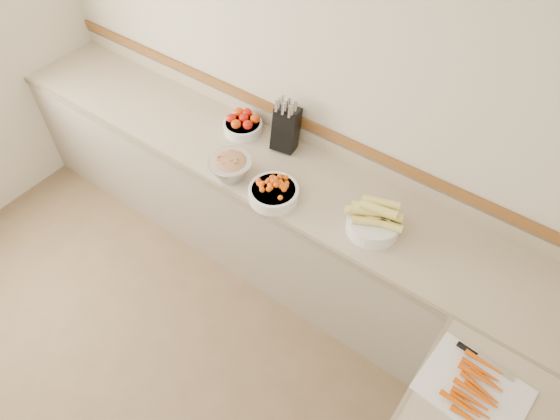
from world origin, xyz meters
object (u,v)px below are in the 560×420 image
Objects in this scene: tomato_bowl at (243,124)px; cherry_tomato_bowl at (273,192)px; corn_bowl at (374,220)px; rhubarb_bowl at (231,166)px; knife_block at (286,128)px; cutting_board at (474,389)px.

cherry_tomato_bowl reaches higher than tomato_bowl.
tomato_bowl is 0.88× the size of cherry_tomato_bowl.
corn_bowl reaches higher than cherry_tomato_bowl.
tomato_bowl is 0.97× the size of rhubarb_bowl.
rhubarb_bowl is (-0.10, -0.41, -0.07)m from knife_block.
cutting_board is at bearing -13.23° from rhubarb_bowl.
knife_block is 1.23× the size of cherry_tomato_bowl.
cherry_tomato_bowl is 1.42m from cutting_board.
rhubarb_bowl is (-0.31, -0.00, 0.02)m from cherry_tomato_bowl.
cutting_board is (1.68, -0.39, -0.06)m from rhubarb_bowl.
rhubarb_bowl is at bearing -60.66° from tomato_bowl.
knife_block is 0.43m from rhubarb_bowl.
corn_bowl is at bearing -11.98° from tomato_bowl.
cherry_tomato_bowl reaches higher than cutting_board.
cherry_tomato_bowl is 0.89× the size of corn_bowl.
cherry_tomato_bowl is (0.52, -0.37, -0.00)m from tomato_bowl.
cherry_tomato_bowl is at bearing -35.13° from tomato_bowl.
corn_bowl is 0.95m from cutting_board.
rhubarb_bowl reaches higher than tomato_bowl.
cutting_board is (0.79, -0.53, -0.06)m from corn_bowl.
knife_block is 0.78× the size of cutting_board.
corn_bowl is at bearing 8.74° from rhubarb_bowl.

